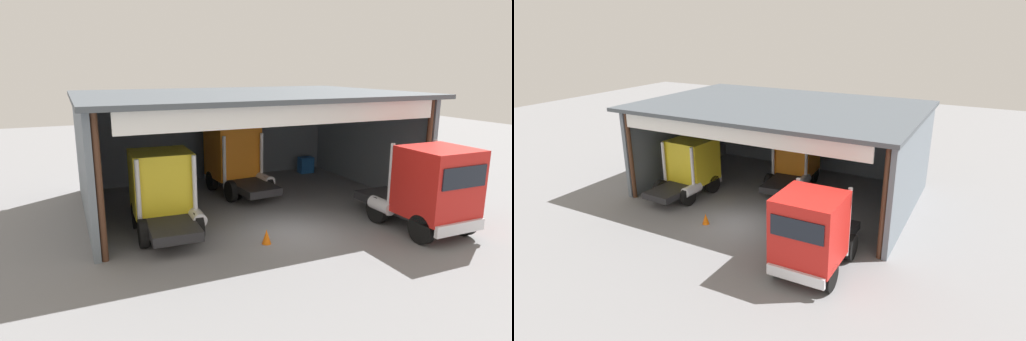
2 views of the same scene
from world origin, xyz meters
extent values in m
plane|color=slate|center=(0.00, 0.00, 0.00)|extent=(80.00, 80.00, 0.00)
cube|color=slate|center=(0.00, 9.99, 2.59)|extent=(14.87, 0.24, 5.17)
cube|color=slate|center=(-7.44, 5.00, 2.59)|extent=(0.24, 9.99, 5.17)
cube|color=slate|center=(7.44, 5.00, 2.59)|extent=(0.24, 9.99, 5.17)
cube|color=#474E55|center=(0.00, 4.68, 5.27)|extent=(15.47, 10.62, 0.20)
cylinder|color=#4C2D1E|center=(-7.19, 0.15, 2.59)|extent=(0.24, 0.24, 5.17)
cylinder|color=#4C2D1E|center=(7.19, 0.15, 2.59)|extent=(0.24, 0.24, 5.17)
cube|color=white|center=(0.00, -0.25, 4.82)|extent=(13.39, 0.12, 0.90)
cube|color=yellow|center=(-4.65, 2.50, 2.02)|extent=(2.47, 2.36, 2.47)
cube|color=black|center=(-4.60, 3.65, 2.46)|extent=(2.02, 0.15, 0.74)
cube|color=silver|center=(-4.60, 3.68, 0.69)|extent=(2.26, 0.26, 0.44)
cube|color=#232326|center=(-4.72, 0.76, 0.72)|extent=(1.92, 3.23, 0.36)
cylinder|color=silver|center=(-5.77, 1.27, 1.90)|extent=(0.18, 0.18, 2.71)
cylinder|color=silver|center=(-3.64, 1.17, 1.90)|extent=(0.18, 0.18, 2.71)
cylinder|color=silver|center=(-3.64, 1.02, 0.84)|extent=(0.61, 1.22, 0.56)
cylinder|color=black|center=(-5.67, 3.00, 0.54)|extent=(0.35, 1.09, 1.08)
cylinder|color=black|center=(-3.59, 2.91, 0.54)|extent=(0.35, 1.09, 1.08)
cylinder|color=black|center=(-5.76, 0.81, 0.54)|extent=(0.35, 1.09, 1.08)
cylinder|color=black|center=(-3.69, 0.72, 0.54)|extent=(0.35, 1.09, 1.08)
cube|color=orange|center=(0.11, 6.88, 2.12)|extent=(2.55, 2.50, 2.70)
cube|color=black|center=(0.01, 8.06, 2.60)|extent=(2.02, 0.22, 0.81)
cube|color=silver|center=(0.01, 8.09, 0.68)|extent=(2.26, 0.34, 0.44)
cube|color=#232326|center=(0.26, 4.91, 0.71)|extent=(2.06, 3.71, 0.36)
cylinder|color=silver|center=(-0.86, 5.49, 1.87)|extent=(0.18, 0.18, 2.68)
cylinder|color=silver|center=(1.27, 5.65, 1.87)|extent=(0.18, 0.18, 2.68)
cylinder|color=silver|center=(1.30, 5.29, 0.83)|extent=(0.65, 1.24, 0.56)
cylinder|color=black|center=(-0.96, 7.26, 0.53)|extent=(0.38, 1.07, 1.05)
cylinder|color=black|center=(1.11, 7.42, 0.53)|extent=(0.38, 1.07, 1.05)
cylinder|color=black|center=(-0.77, 4.83, 0.53)|extent=(0.38, 1.07, 1.05)
cylinder|color=black|center=(1.29, 4.99, 0.53)|extent=(0.38, 1.07, 1.05)
cube|color=red|center=(5.01, -2.60, 2.17)|extent=(2.51, 2.42, 2.71)
cube|color=black|center=(5.02, -3.83, 2.65)|extent=(2.12, 0.07, 0.81)
cube|color=silver|center=(5.02, -3.86, 0.72)|extent=(2.37, 0.17, 0.44)
cube|color=#232326|center=(5.01, -0.52, 0.75)|extent=(1.89, 3.79, 0.36)
cylinder|color=silver|center=(6.13, -1.24, 2.07)|extent=(0.18, 0.18, 3.01)
cylinder|color=silver|center=(3.88, -1.25, 2.07)|extent=(0.18, 0.18, 3.01)
cylinder|color=silver|center=(3.88, -0.82, 0.87)|extent=(0.56, 1.20, 0.56)
cylinder|color=black|center=(6.11, -3.08, 0.57)|extent=(0.30, 1.14, 1.14)
cylinder|color=black|center=(3.91, -3.09, 0.57)|extent=(0.30, 1.14, 1.14)
cylinder|color=black|center=(6.11, -0.52, 0.57)|extent=(0.30, 1.14, 1.14)
cylinder|color=black|center=(3.91, -0.52, 0.57)|extent=(0.30, 1.14, 1.14)
cylinder|color=#194CB2|center=(-1.76, 8.60, 0.47)|extent=(0.58, 0.58, 0.94)
cube|color=#1E59A5|center=(5.79, 8.76, 0.50)|extent=(0.90, 0.60, 1.00)
cone|color=orange|center=(-1.44, -0.74, 0.28)|extent=(0.36, 0.36, 0.56)
camera|label=1|loc=(-8.13, -14.84, 6.52)|focal=30.84mm
camera|label=2|loc=(10.65, -16.39, 9.75)|focal=29.80mm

